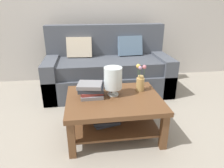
% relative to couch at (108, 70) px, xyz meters
% --- Properties ---
extents(ground_plane, '(10.00, 10.00, 0.00)m').
position_rel_couch_xyz_m(ground_plane, '(-0.11, -0.93, -0.36)').
color(ground_plane, gray).
extents(back_wall, '(6.40, 0.12, 2.70)m').
position_rel_couch_xyz_m(back_wall, '(-0.11, 0.72, 0.99)').
color(back_wall, '#BCB7B2').
rests_on(back_wall, ground).
extents(couch, '(1.98, 0.90, 1.06)m').
position_rel_couch_xyz_m(couch, '(0.00, 0.00, 0.00)').
color(couch, '#474C56').
rests_on(couch, ground).
extents(coffee_table, '(1.02, 0.80, 0.44)m').
position_rel_couch_xyz_m(coffee_table, '(-0.08, -1.22, -0.05)').
color(coffee_table, brown).
rests_on(coffee_table, ground).
extents(book_stack_main, '(0.30, 0.26, 0.15)m').
position_rel_couch_xyz_m(book_stack_main, '(-0.32, -1.15, 0.16)').
color(book_stack_main, slate).
rests_on(book_stack_main, coffee_table).
extents(glass_hurricane_vase, '(0.20, 0.20, 0.32)m').
position_rel_couch_xyz_m(glass_hurricane_vase, '(-0.08, -1.15, 0.27)').
color(glass_hurricane_vase, silver).
rests_on(glass_hurricane_vase, coffee_table).
extents(flower_pitcher, '(0.11, 0.11, 0.31)m').
position_rel_couch_xyz_m(flower_pitcher, '(0.25, -1.07, 0.20)').
color(flower_pitcher, tan).
rests_on(flower_pitcher, coffee_table).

